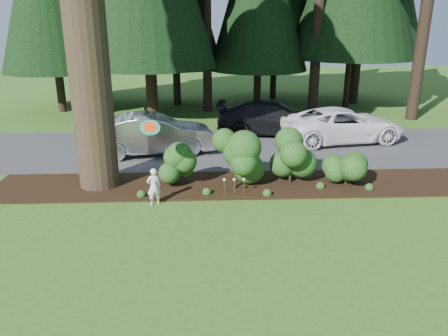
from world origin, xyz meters
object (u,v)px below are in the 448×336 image
(frisbee, at_px, (150,128))
(car_dark_suv, at_px, (273,118))
(car_silver_wagon, at_px, (153,134))
(child, at_px, (154,187))
(car_white_suv, at_px, (343,125))

(frisbee, bearing_deg, car_dark_suv, 59.52)
(car_silver_wagon, distance_m, child, 5.09)
(car_dark_suv, distance_m, child, 9.26)
(car_dark_suv, bearing_deg, car_silver_wagon, 125.79)
(car_white_suv, xyz_separation_m, child, (-7.54, -6.56, -0.21))
(frisbee, bearing_deg, car_silver_wagon, 96.10)
(car_silver_wagon, distance_m, car_dark_suv, 5.99)
(car_white_suv, relative_size, child, 4.73)
(child, distance_m, frisbee, 1.75)
(car_silver_wagon, xyz_separation_m, child, (0.55, -5.05, -0.27))
(car_dark_suv, xyz_separation_m, frisbee, (-4.68, -7.95, 1.52))
(car_silver_wagon, relative_size, car_dark_suv, 0.93)
(car_dark_suv, height_order, child, car_dark_suv)
(car_dark_suv, relative_size, child, 4.64)
(car_silver_wagon, height_order, car_dark_suv, car_silver_wagon)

